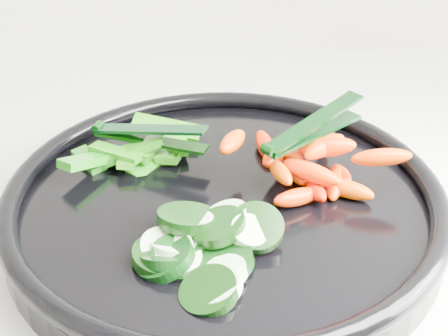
{
  "coord_description": "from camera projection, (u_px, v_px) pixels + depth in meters",
  "views": [
    {
      "loc": [
        -0.09,
        1.18,
        1.26
      ],
      "look_at": [
        -0.06,
        1.62,
        0.99
      ],
      "focal_mm": 50.0,
      "sensor_mm": 36.0,
      "label": 1
    }
  ],
  "objects": [
    {
      "name": "veggie_tray",
      "position": [
        224.0,
        202.0,
        0.53
      ],
      "size": [
        0.46,
        0.46,
        0.04
      ],
      "color": "black",
      "rests_on": "counter"
    },
    {
      "name": "cucumber_pile",
      "position": [
        195.0,
        247.0,
        0.46
      ],
      "size": [
        0.13,
        0.13,
        0.04
      ],
      "color": "black",
      "rests_on": "veggie_tray"
    },
    {
      "name": "carrot_pile",
      "position": [
        309.0,
        160.0,
        0.55
      ],
      "size": [
        0.17,
        0.14,
        0.05
      ],
      "color": "#ED5400",
      "rests_on": "veggie_tray"
    },
    {
      "name": "pepper_pile",
      "position": [
        143.0,
        150.0,
        0.58
      ],
      "size": [
        0.13,
        0.1,
        0.04
      ],
      "color": "#1F6109",
      "rests_on": "veggie_tray"
    },
    {
      "name": "tong_carrot",
      "position": [
        311.0,
        129.0,
        0.53
      ],
      "size": [
        0.1,
        0.08,
        0.02
      ],
      "color": "black",
      "rests_on": "carrot_pile"
    },
    {
      "name": "tong_pepper",
      "position": [
        147.0,
        134.0,
        0.57
      ],
      "size": [
        0.11,
        0.06,
        0.02
      ],
      "color": "black",
      "rests_on": "pepper_pile"
    }
  ]
}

